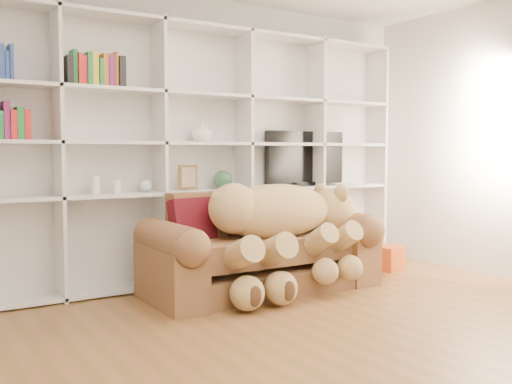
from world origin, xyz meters
TOP-DOWN VIEW (x-y plane):
  - floor at (0.00, 0.00)m, footprint 5.00×5.00m
  - wall_back at (0.00, 2.50)m, footprint 5.00×0.02m
  - bookshelf at (-0.24, 2.36)m, footprint 4.43×0.35m
  - sofa at (0.25, 1.70)m, footprint 2.05×0.89m
  - teddy_bear at (0.37, 1.53)m, footprint 1.63×0.87m
  - throw_pillow at (-0.34, 1.85)m, footprint 0.41×0.27m
  - gift_box at (1.84, 1.76)m, footprint 0.37×0.36m
  - tv at (1.23, 2.35)m, footprint 0.97×0.18m
  - picture_frame at (-0.16, 2.30)m, footprint 0.18×0.04m
  - green_vase at (0.21, 2.30)m, footprint 0.18×0.18m
  - figurine_tall at (-1.03, 2.30)m, footprint 0.08×0.08m
  - figurine_short at (-0.84, 2.30)m, footprint 0.07×0.07m
  - snow_globe at (-0.57, 2.30)m, footprint 0.11×0.11m
  - shelf_vase at (-0.01, 2.30)m, footprint 0.21×0.21m

SIDE VIEW (x-z plane):
  - floor at x=0.00m, z-range 0.00..0.00m
  - gift_box at x=1.84m, z-range 0.00..0.25m
  - sofa at x=0.25m, z-range -0.11..0.76m
  - teddy_bear at x=0.37m, z-range 0.14..1.09m
  - throw_pillow at x=-0.34m, z-range 0.43..0.84m
  - figurine_short at x=-0.84m, z-range 0.86..0.98m
  - snow_globe at x=-0.57m, z-range 0.87..0.98m
  - figurine_tall at x=-1.03m, z-range 0.86..1.01m
  - green_vase at x=0.21m, z-range 0.86..1.05m
  - picture_frame at x=-0.16m, z-range 0.88..1.10m
  - tv at x=1.23m, z-range 0.86..1.43m
  - bookshelf at x=-0.24m, z-range 0.11..2.51m
  - wall_back at x=0.00m, z-range 0.00..2.70m
  - shelf_vase at x=-0.01m, z-range 1.31..1.52m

